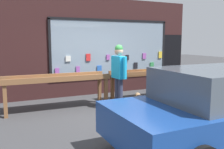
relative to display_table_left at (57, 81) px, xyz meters
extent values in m
plane|color=#38383A|center=(1.55, -0.90, -0.78)|extent=(40.00, 40.00, 0.00)
cube|color=#331919|center=(1.55, 1.50, 0.89)|extent=(7.78, 0.20, 3.33)
cube|color=gray|center=(2.31, 1.37, 0.83)|extent=(4.41, 0.03, 1.95)
cube|color=black|center=(2.31, 1.37, 1.80)|extent=(4.49, 0.06, 0.08)
cube|color=black|center=(2.31, 1.37, -0.15)|extent=(4.49, 0.06, 0.08)
cube|color=black|center=(0.10, 1.37, 0.83)|extent=(0.08, 0.06, 1.95)
cube|color=black|center=(4.51, 1.37, 0.83)|extent=(0.08, 0.06, 1.95)
cube|color=#994CA5|center=(0.30, 1.33, 0.12)|extent=(0.14, 0.03, 0.20)
cube|color=silver|center=(0.68, 1.33, 0.51)|extent=(0.17, 0.03, 0.19)
cube|color=#994CA5|center=(1.00, 1.33, 0.14)|extent=(0.12, 0.03, 0.22)
cube|color=red|center=(1.38, 1.33, 0.53)|extent=(0.16, 0.03, 0.25)
cube|color=#2659B2|center=(1.78, 1.33, 0.14)|extent=(0.16, 0.03, 0.20)
cube|color=#994CA5|center=(2.12, 1.33, 0.52)|extent=(0.12, 0.03, 0.19)
cube|color=#5999A5|center=(2.47, 1.33, 0.13)|extent=(0.17, 0.03, 0.18)
cube|color=black|center=(2.88, 1.33, 0.48)|extent=(0.13, 0.03, 0.19)
cube|color=black|center=(3.25, 1.33, 0.17)|extent=(0.15, 0.03, 0.23)
cube|color=#994CA5|center=(3.62, 1.33, 0.52)|extent=(0.14, 0.03, 0.22)
cube|color=#338C4C|center=(3.97, 1.33, 0.14)|extent=(0.15, 0.03, 0.24)
cube|color=yellow|center=(4.35, 1.33, 0.55)|extent=(0.14, 0.03, 0.25)
cube|color=black|center=(4.94, 1.37, 0.27)|extent=(0.90, 0.04, 2.10)
cube|color=brown|center=(-1.33, -0.22, -0.37)|extent=(0.09, 0.09, 0.82)
cube|color=brown|center=(1.31, -0.30, -0.37)|extent=(0.09, 0.09, 0.82)
cube|color=brown|center=(-1.32, 0.30, -0.37)|extent=(0.09, 0.09, 0.82)
cube|color=brown|center=(1.33, 0.22, -0.37)|extent=(0.09, 0.09, 0.82)
cube|color=brown|center=(0.00, 0.00, 0.06)|extent=(2.87, 0.76, 0.04)
cube|color=brown|center=(-0.01, -0.31, 0.12)|extent=(2.85, 0.14, 0.12)
cube|color=brown|center=(0.01, 0.31, 0.12)|extent=(2.85, 0.14, 0.12)
cube|color=#2659B2|center=(-1.31, 0.16, 0.09)|extent=(0.14, 0.20, 0.03)
cube|color=#994CA5|center=(-0.72, 0.14, 0.09)|extent=(0.18, 0.23, 0.02)
cube|color=#338C4C|center=(-0.22, 0.08, 0.09)|extent=(0.15, 0.22, 0.02)
cube|color=#2659B2|center=(0.29, 0.02, 0.09)|extent=(0.18, 0.24, 0.03)
cube|color=#338C4C|center=(0.77, -0.07, 0.10)|extent=(0.16, 0.23, 0.03)
cube|color=#5999A5|center=(1.31, 0.08, 0.09)|extent=(0.18, 0.22, 0.03)
cube|color=brown|center=(1.77, -0.18, -0.38)|extent=(0.09, 0.09, 0.81)
cube|color=brown|center=(4.41, -0.26, -0.38)|extent=(0.09, 0.09, 0.81)
cube|color=brown|center=(1.78, 0.25, -0.38)|extent=(0.09, 0.09, 0.81)
cube|color=brown|center=(4.42, 0.18, -0.38)|extent=(0.09, 0.09, 0.81)
cube|color=brown|center=(3.09, 0.00, 0.05)|extent=(2.86, 0.68, 0.04)
cube|color=brown|center=(3.09, -0.27, 0.11)|extent=(2.85, 0.14, 0.12)
cube|color=brown|center=(3.10, 0.27, 0.11)|extent=(2.85, 0.14, 0.12)
cube|color=silver|center=(1.85, -0.09, 0.08)|extent=(0.14, 0.22, 0.03)
cube|color=#2659B2|center=(2.17, 0.05, 0.08)|extent=(0.19, 0.21, 0.02)
cube|color=#994CA5|center=(2.55, -0.05, 0.08)|extent=(0.18, 0.22, 0.03)
cube|color=yellow|center=(2.93, 0.14, 0.08)|extent=(0.20, 0.23, 0.03)
cube|color=red|center=(3.31, 0.12, 0.08)|extent=(0.21, 0.26, 0.02)
cube|color=orange|center=(3.66, -0.14, 0.08)|extent=(0.17, 0.21, 0.02)
cube|color=black|center=(3.98, -0.10, 0.07)|extent=(0.16, 0.21, 0.02)
cube|color=#338C4C|center=(4.38, -0.10, 0.07)|extent=(0.16, 0.22, 0.02)
cylinder|color=#2D334C|center=(1.57, -0.70, -0.35)|extent=(0.14, 0.14, 0.85)
cylinder|color=#2D334C|center=(1.56, -0.53, -0.35)|extent=(0.14, 0.14, 0.85)
cube|color=#19A5E0|center=(1.56, -0.62, 0.38)|extent=(0.25, 0.49, 0.61)
cylinder|color=#19A5E0|center=(1.58, -0.92, 0.39)|extent=(0.09, 0.09, 0.57)
cylinder|color=#19A5E0|center=(1.55, -0.32, 0.39)|extent=(0.09, 0.09, 0.57)
sphere|color=tan|center=(1.56, -0.62, 0.82)|extent=(0.23, 0.23, 0.23)
sphere|color=#338C3F|center=(1.56, -0.62, 0.89)|extent=(0.22, 0.22, 0.22)
ellipsoid|color=#99724C|center=(2.10, -0.83, -0.51)|extent=(0.29, 0.42, 0.18)
ellipsoid|color=black|center=(2.10, -0.83, -0.50)|extent=(0.25, 0.28, 0.19)
sphere|color=#99724C|center=(2.17, -0.62, -0.47)|extent=(0.17, 0.17, 0.17)
cylinder|color=#99724C|center=(2.04, -1.04, -0.48)|extent=(0.06, 0.10, 0.12)
cylinder|color=#99724C|center=(2.18, -0.74, -0.69)|extent=(0.04, 0.04, 0.18)
cylinder|color=#99724C|center=(2.10, -0.71, -0.69)|extent=(0.04, 0.04, 0.18)
cylinder|color=#99724C|center=(2.11, -0.96, -0.69)|extent=(0.04, 0.04, 0.18)
cylinder|color=#99724C|center=(2.03, -0.93, -0.69)|extent=(0.04, 0.04, 0.18)
cube|color=#193F19|center=(5.05, -0.27, -0.32)|extent=(0.55, 0.33, 0.90)
cube|color=brown|center=(5.05, -0.27, -0.32)|extent=(0.56, 0.12, 0.07)
cube|color=#193F19|center=(5.11, 0.24, -0.32)|extent=(0.55, 0.33, 0.90)
cube|color=brown|center=(5.11, 0.24, -0.32)|extent=(0.56, 0.12, 0.07)
cylinder|color=black|center=(0.80, -2.74, -0.48)|extent=(0.60, 0.18, 0.60)
camera|label=1|loc=(-1.48, -6.69, 1.12)|focal=40.00mm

